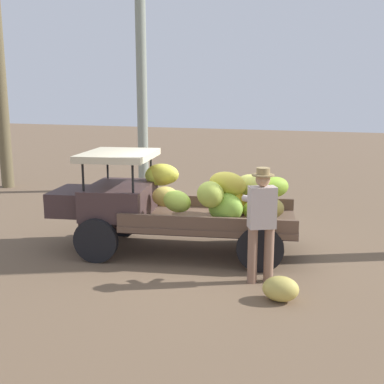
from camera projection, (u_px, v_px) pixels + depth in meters
The scene contains 4 objects.
ground_plane at pixel (204, 254), 8.74m from camera, with size 60.00×60.00×0.00m, color brown.
truck at pixel (171, 203), 8.73m from camera, with size 4.63×2.42×1.83m.
farmer at pixel (262, 218), 7.25m from camera, with size 0.57×0.54×1.79m.
loose_banana_bunch at pixel (281, 289), 6.73m from camera, with size 0.52×0.37×0.36m, color tan.
Camera 1 is at (-2.64, 7.91, 2.88)m, focal length 44.91 mm.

